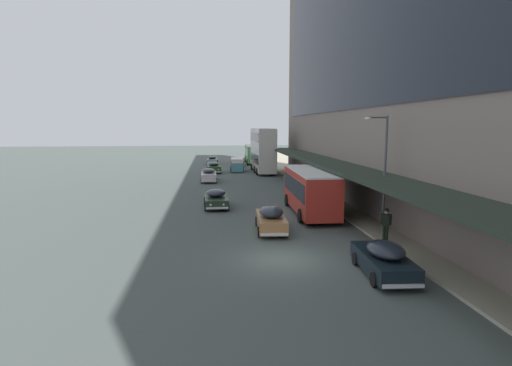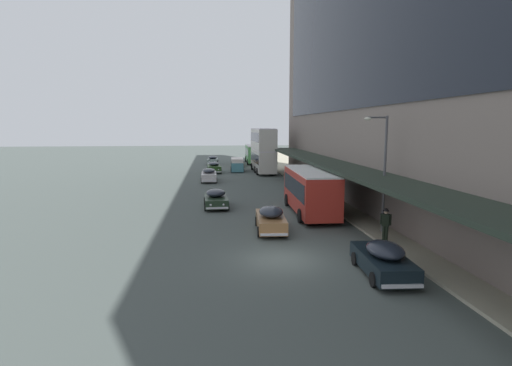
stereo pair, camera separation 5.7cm
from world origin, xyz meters
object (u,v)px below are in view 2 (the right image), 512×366
(sedan_trailing_near, at_px, (271,219))
(sedan_trailing_mid, at_px, (383,259))
(transit_bus_kerbside_front, at_px, (263,149))
(sedan_oncoming_rear, at_px, (216,199))
(vw_van, at_px, (237,164))
(pedestrian_at_kerb, at_px, (386,223))
(sedan_oncoming_front, at_px, (238,162))
(sedan_far_back, at_px, (213,160))
(sedan_second_mid, at_px, (209,175))
(street_lamp, at_px, (382,165))
(sedan_second_near, at_px, (214,167))
(transit_bus_kerbside_far, at_px, (254,153))
(transit_bus_kerbside_rear, at_px, (310,189))

(sedan_trailing_near, xyz_separation_m, sedan_trailing_mid, (3.90, -8.11, -0.03))
(transit_bus_kerbside_front, distance_m, sedan_oncoming_rear, 25.74)
(vw_van, bearing_deg, pedestrian_at_kerb, -80.71)
(sedan_trailing_mid, bearing_deg, sedan_oncoming_front, 93.87)
(sedan_trailing_mid, height_order, vw_van, vw_van)
(sedan_far_back, relative_size, vw_van, 1.04)
(sedan_second_mid, height_order, vw_van, vw_van)
(sedan_oncoming_rear, bearing_deg, street_lamp, -42.98)
(sedan_trailing_near, bearing_deg, sedan_second_near, 95.93)
(vw_van, height_order, pedestrian_at_kerb, pedestrian_at_kerb)
(sedan_second_near, distance_m, pedestrian_at_kerb, 37.53)
(transit_bus_kerbside_front, relative_size, pedestrian_at_kerb, 5.74)
(transit_bus_kerbside_front, bearing_deg, transit_bus_kerbside_far, 89.38)
(sedan_second_near, bearing_deg, transit_bus_kerbside_front, -3.04)
(transit_bus_kerbside_front, xyz_separation_m, street_lamp, (3.01, -33.98, 0.88))
(sedan_oncoming_front, relative_size, sedan_trailing_mid, 1.01)
(sedan_far_back, xyz_separation_m, sedan_second_mid, (-0.49, -22.40, 0.06))
(transit_bus_kerbside_far, height_order, vw_van, transit_bus_kerbside_far)
(transit_bus_kerbside_front, relative_size, transit_bus_kerbside_far, 1.09)
(vw_van, bearing_deg, transit_bus_kerbside_front, -25.19)
(sedan_trailing_mid, bearing_deg, transit_bus_kerbside_far, 90.11)
(transit_bus_kerbside_rear, xyz_separation_m, vw_van, (-3.72, 29.58, -0.83))
(sedan_far_back, distance_m, sedan_oncoming_front, 6.65)
(transit_bus_kerbside_rear, xyz_separation_m, pedestrian_at_kerb, (2.44, -8.04, -0.74))
(transit_bus_kerbside_far, xyz_separation_m, street_lamp, (2.86, -48.47, 2.42))
(sedan_trailing_mid, distance_m, vw_van, 42.63)
(transit_bus_kerbside_front, bearing_deg, vw_van, 154.81)
(sedan_trailing_mid, bearing_deg, sedan_oncoming_rear, 114.37)
(transit_bus_kerbside_far, relative_size, sedan_trailing_near, 2.11)
(street_lamp, bearing_deg, sedan_far_back, 102.16)
(sedan_second_near, relative_size, sedan_oncoming_rear, 1.08)
(sedan_oncoming_rear, bearing_deg, transit_bus_kerbside_far, 79.57)
(transit_bus_kerbside_front, bearing_deg, sedan_second_mid, -131.48)
(sedan_far_back, bearing_deg, sedan_trailing_near, -85.54)
(transit_bus_kerbside_front, bearing_deg, street_lamp, -84.93)
(transit_bus_kerbside_front, xyz_separation_m, transit_bus_kerbside_rear, (0.07, -27.86, -1.48))
(transit_bus_kerbside_far, relative_size, vw_van, 2.12)
(sedan_oncoming_rear, xyz_separation_m, pedestrian_at_kerb, (9.55, -11.30, 0.44))
(sedan_oncoming_front, distance_m, pedestrian_at_kerb, 44.75)
(sedan_trailing_near, distance_m, vw_van, 34.34)
(transit_bus_kerbside_rear, relative_size, sedan_oncoming_rear, 2.13)
(sedan_far_back, relative_size, street_lamp, 0.67)
(sedan_oncoming_front, bearing_deg, sedan_trailing_mid, -86.13)
(transit_bus_kerbside_front, distance_m, sedan_far_back, 15.69)
(sedan_trailing_near, bearing_deg, pedestrian_at_kerb, -28.11)
(sedan_oncoming_front, relative_size, sedan_oncoming_rear, 1.06)
(sedan_second_mid, distance_m, street_lamp, 27.65)
(sedan_far_back, bearing_deg, pedestrian_at_kerb, -78.86)
(sedan_oncoming_rear, bearing_deg, sedan_oncoming_front, 83.15)
(sedan_oncoming_rear, bearing_deg, sedan_second_near, 90.06)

